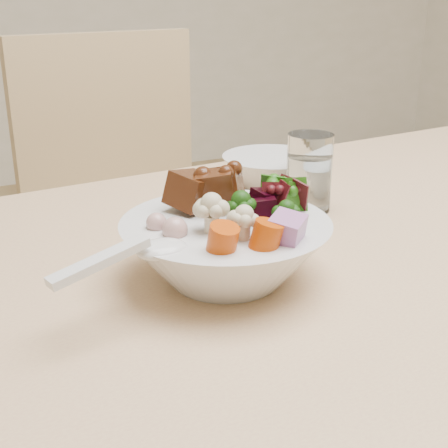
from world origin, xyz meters
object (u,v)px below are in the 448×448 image
at_px(food_bowl, 226,245).
at_px(side_bowl, 271,172).
at_px(chair_far, 134,224).
at_px(water_glass, 309,176).

xyz_separation_m(food_bowl, side_bowl, (0.22, 0.28, -0.01)).
height_order(chair_far, food_bowl, chair_far).
bearing_deg(food_bowl, chair_far, 81.03).
relative_size(food_bowl, water_glass, 2.06).
bearing_deg(food_bowl, side_bowl, 51.62).
distance_m(food_bowl, water_glass, 0.27).
bearing_deg(food_bowl, water_glass, 36.45).
bearing_deg(water_glass, side_bowl, 87.37).
bearing_deg(chair_far, food_bowl, -106.30).
xyz_separation_m(chair_far, water_glass, (0.10, -0.55, 0.25)).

